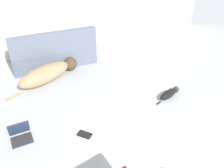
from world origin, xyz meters
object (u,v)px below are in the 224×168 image
book_black (85,135)px  laptop_open (20,133)px  cat (169,94)px  couch (54,53)px  dog (48,73)px

book_black → laptop_open: bearing=156.7°
cat → book_black: 1.79m
laptop_open → book_black: laptop_open is taller
couch → book_black: (-0.19, -2.43, -0.26)m
dog → book_black: 1.80m
dog → cat: 2.43m
laptop_open → book_black: size_ratio=1.32×
book_black → couch: bearing=85.5°
couch → dog: bearing=68.5°
couch → book_black: couch is taller
dog → cat: bearing=-61.3°
dog → laptop_open: bearing=-141.0°
couch → cat: couch is taller
dog → laptop_open: dog is taller
couch → laptop_open: (-1.08, -2.05, -0.19)m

